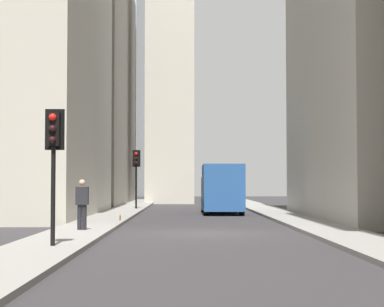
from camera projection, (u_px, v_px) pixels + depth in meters
The scene contains 11 objects.
ground_plane at pixel (206, 233), 24.24m from camera, with size 135.00×135.00×0.00m, color #302D30.
sidewalk_right at pixel (80, 231), 24.19m from camera, with size 90.00×2.20×0.14m, color gray.
sidewalk_left at pixel (331, 231), 24.29m from camera, with size 90.00×2.20×0.14m, color gray.
building_right_far at pixel (67, 89), 56.45m from camera, with size 19.97×10.00×19.31m.
building_right_midfar at pixel (2, 14), 36.39m from camera, with size 17.00×10.50×21.73m.
delivery_truck at pixel (222, 189), 39.70m from camera, with size 6.46×2.25×2.84m.
hatchback_grey at pixel (215, 199), 47.98m from camera, with size 4.30×1.78×1.42m.
traffic_light_foreground at pixel (53, 145), 17.95m from camera, with size 0.43×0.52×3.63m.
traffic_light_midblock at pixel (136, 165), 44.07m from camera, with size 0.43×0.52×3.81m.
pedestrian at pixel (82, 202), 23.94m from camera, with size 0.26×0.44×1.78m.
discarded_bottle at pixel (120, 218), 29.92m from camera, with size 0.07×0.07×0.27m.
Camera 1 is at (-24.33, 0.78, 1.79)m, focal length 63.42 mm.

